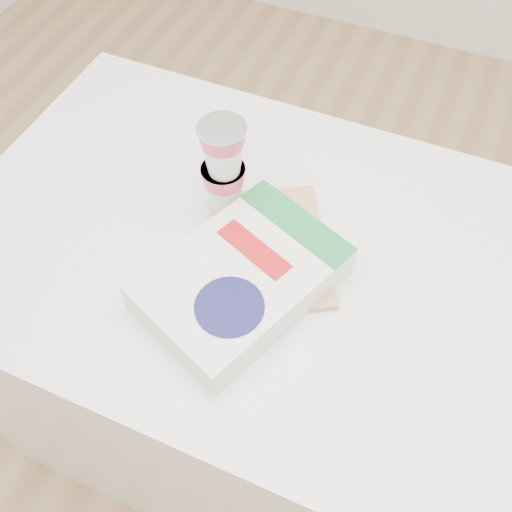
% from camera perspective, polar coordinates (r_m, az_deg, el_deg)
% --- Properties ---
extents(table, '(1.10, 0.73, 0.82)m').
position_cam_1_polar(table, '(1.34, 0.21, -9.50)').
color(table, white).
rests_on(table, ground).
extents(cutting_board, '(0.29, 0.32, 0.01)m').
position_cam_1_polar(cutting_board, '(0.97, 1.38, 0.80)').
color(cutting_board, tan).
rests_on(cutting_board, table).
extents(bananas, '(0.13, 0.19, 0.05)m').
position_cam_1_polar(bananas, '(0.93, 0.50, -0.16)').
color(bananas, '#382816').
rests_on(bananas, cutting_board).
extents(yogurt_stack, '(0.08, 0.08, 0.18)m').
position_cam_1_polar(yogurt_stack, '(0.95, -3.28, 8.97)').
color(yogurt_stack, white).
rests_on(yogurt_stack, cutting_board).
extents(cereal_box, '(0.31, 0.37, 0.07)m').
position_cam_1_polar(cereal_box, '(0.91, -1.45, -2.31)').
color(cereal_box, white).
rests_on(cereal_box, table).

